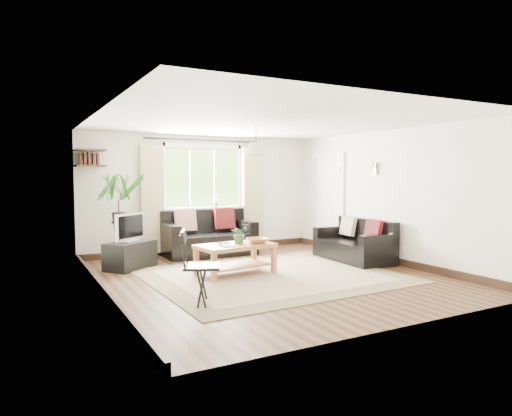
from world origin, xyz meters
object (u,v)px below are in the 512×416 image
coffee_table (235,259)px  palm_stand (119,218)px  tv_stand (130,255)px  sofa_right (353,241)px  folding_chair (202,268)px  sofa_back (209,234)px

coffee_table → palm_stand: 2.45m
coffee_table → tv_stand: 1.87m
sofa_right → folding_chair: 3.80m
tv_stand → folding_chair: 2.64m
coffee_table → folding_chair: 1.72m
tv_stand → palm_stand: bearing=57.7°
coffee_table → palm_stand: palm_stand is taller
sofa_back → tv_stand: 1.80m
coffee_table → palm_stand: (-1.41, 1.93, 0.56)m
coffee_table → palm_stand: size_ratio=0.75×
sofa_right → tv_stand: (-3.81, 1.23, -0.13)m
sofa_right → palm_stand: bearing=-113.5°
sofa_back → palm_stand: size_ratio=1.11×
sofa_back → coffee_table: bearing=-99.2°
sofa_back → coffee_table: 1.94m
sofa_right → palm_stand: (-3.86, 1.87, 0.44)m
sofa_right → palm_stand: size_ratio=0.96×
coffee_table → tv_stand: coffee_table is taller
palm_stand → folding_chair: 3.28m
sofa_back → sofa_right: bearing=-40.3°
sofa_back → folding_chair: folding_chair is taller
sofa_back → coffee_table: size_ratio=1.48×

